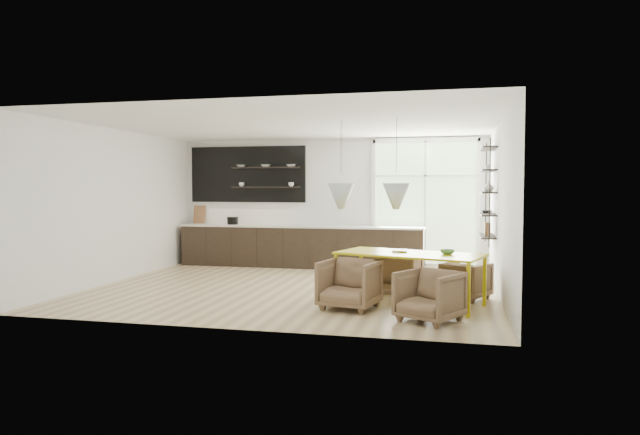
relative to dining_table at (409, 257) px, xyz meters
The scene contains 11 objects.
room 2.64m from the dining_table, 126.79° to the left, with size 7.02×6.01×2.91m.
kitchen_run 4.58m from the dining_table, 127.63° to the left, with size 5.54×0.69×2.75m.
right_shelving 2.62m from the dining_table, 59.14° to the left, with size 0.26×1.22×1.90m.
dining_table is the anchor object (origin of this frame).
armchair_back_left 1.16m from the dining_table, 104.09° to the left, with size 0.71×0.73×0.67m, color brown.
armchair_back_right 1.15m from the dining_table, 35.99° to the left, with size 0.64×0.66×0.60m, color brown.
armchair_front_left 1.05m from the dining_table, 148.04° to the right, with size 0.78×0.80×0.73m, color brown.
armchair_front_right 1.18m from the dining_table, 72.04° to the right, with size 0.73×0.75×0.68m, color brown.
wire_stool 1.25m from the dining_table, behind, with size 0.34×0.34×0.43m.
table_book 0.33m from the dining_table, 147.90° to the left, with size 0.23×0.30×0.03m, color white.
table_bowl 0.57m from the dining_table, ahead, with size 0.21×0.21×0.07m, color #4D824E.
Camera 1 is at (2.73, -9.68, 1.79)m, focal length 32.00 mm.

